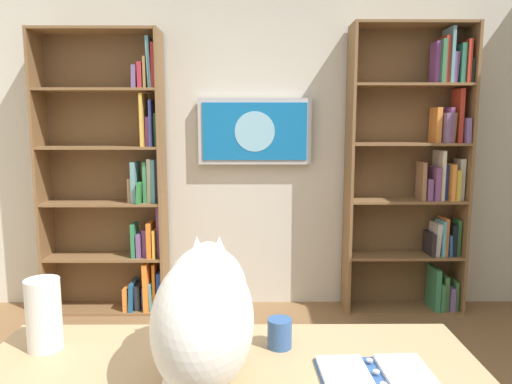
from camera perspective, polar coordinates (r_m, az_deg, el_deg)
wall_back at (r=3.81m, az=-0.16°, el=6.27°), size 4.52×0.06×2.70m
bookshelf_left at (r=3.88m, az=19.32°, el=2.33°), size 0.92×0.28×2.22m
bookshelf_right at (r=3.82m, az=-16.34°, el=0.93°), size 0.95×0.28×2.17m
wall_mounted_tv at (r=3.72m, az=-0.18°, el=7.34°), size 0.88×0.07×0.52m
cat at (r=1.40m, az=-6.30°, el=-14.09°), size 0.28×0.60×0.38m
open_binder at (r=1.50m, az=14.34°, el=-20.63°), size 0.34×0.23×0.02m
paper_towel_roll at (r=1.72m, az=-24.29°, el=-13.35°), size 0.11×0.11×0.23m
coffee_mug at (r=1.61m, az=2.88°, el=-16.69°), size 0.08×0.08×0.10m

